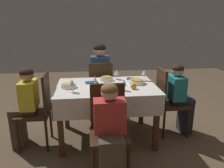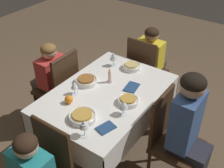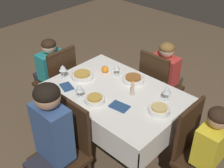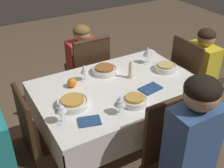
# 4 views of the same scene
# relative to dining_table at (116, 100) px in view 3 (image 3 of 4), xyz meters

# --- Properties ---
(ground_plane) EXTENTS (8.00, 8.00, 0.00)m
(ground_plane) POSITION_rel_dining_table_xyz_m (0.00, 0.00, -0.64)
(ground_plane) COLOR brown
(dining_table) EXTENTS (1.26, 0.86, 0.74)m
(dining_table) POSITION_rel_dining_table_xyz_m (0.00, 0.00, 0.00)
(dining_table) COLOR white
(dining_table) RESTS_ON ground_plane
(chair_north) EXTENTS (0.39, 0.39, 0.93)m
(chair_north) POSITION_rel_dining_table_xyz_m (-0.04, 0.65, -0.13)
(chair_north) COLOR #382314
(chair_north) RESTS_ON ground_plane
(chair_west) EXTENTS (0.39, 0.39, 0.93)m
(chair_west) POSITION_rel_dining_table_xyz_m (-0.85, -0.06, -0.13)
(chair_west) COLOR #382314
(chair_west) RESTS_ON ground_plane
(chair_east) EXTENTS (0.39, 0.39, 0.93)m
(chair_east) POSITION_rel_dining_table_xyz_m (0.85, 0.05, -0.13)
(chair_east) COLOR #382314
(chair_east) RESTS_ON ground_plane
(chair_south) EXTENTS (0.39, 0.39, 0.93)m
(chair_south) POSITION_rel_dining_table_xyz_m (-0.04, -0.65, -0.13)
(chair_south) COLOR #382314
(chair_south) RESTS_ON ground_plane
(person_adult_denim) EXTENTS (0.30, 0.34, 1.19)m
(person_adult_denim) POSITION_rel_dining_table_xyz_m (-0.04, 0.80, 0.03)
(person_adult_denim) COLOR #282833
(person_adult_denim) RESTS_ON ground_plane
(person_child_yellow) EXTENTS (0.33, 0.30, 1.01)m
(person_child_yellow) POSITION_rel_dining_table_xyz_m (-1.01, -0.06, -0.09)
(person_child_yellow) COLOR #4C4233
(person_child_yellow) RESTS_ON ground_plane
(person_child_teal) EXTENTS (0.33, 0.30, 0.99)m
(person_child_teal) POSITION_rel_dining_table_xyz_m (1.01, 0.05, -0.10)
(person_child_teal) COLOR #282833
(person_child_teal) RESTS_ON ground_plane
(person_child_red) EXTENTS (0.30, 0.33, 0.99)m
(person_child_red) POSITION_rel_dining_table_xyz_m (-0.04, -0.81, -0.10)
(person_child_red) COLOR #4C4233
(person_child_red) RESTS_ON ground_plane
(bowl_north) EXTENTS (0.18, 0.18, 0.06)m
(bowl_north) POSITION_rel_dining_table_xyz_m (0.02, 0.25, 0.13)
(bowl_north) COLOR white
(bowl_north) RESTS_ON dining_table
(wine_glass_north) EXTENTS (0.08, 0.08, 0.14)m
(wine_glass_north) POSITION_rel_dining_table_xyz_m (0.17, 0.29, 0.20)
(wine_glass_north) COLOR white
(wine_glass_north) RESTS_ON dining_table
(bowl_west) EXTENTS (0.19, 0.19, 0.06)m
(bowl_west) POSITION_rel_dining_table_xyz_m (-0.47, -0.03, 0.13)
(bowl_west) COLOR white
(bowl_west) RESTS_ON dining_table
(wine_glass_west) EXTENTS (0.08, 0.08, 0.16)m
(wine_glass_west) POSITION_rel_dining_table_xyz_m (-0.42, -0.21, 0.21)
(wine_glass_west) COLOR white
(wine_glass_west) RESTS_ON dining_table
(bowl_east) EXTENTS (0.22, 0.22, 0.06)m
(bowl_east) POSITION_rel_dining_table_xyz_m (0.41, 0.06, 0.13)
(bowl_east) COLOR white
(bowl_east) RESTS_ON dining_table
(wine_glass_east) EXTENTS (0.08, 0.08, 0.15)m
(wine_glass_east) POSITION_rel_dining_table_xyz_m (0.54, 0.19, 0.21)
(wine_glass_east) COLOR white
(wine_glass_east) RESTS_ON dining_table
(bowl_south) EXTENTS (0.21, 0.21, 0.06)m
(bowl_south) POSITION_rel_dining_table_xyz_m (-0.01, -0.24, 0.13)
(bowl_south) COLOR white
(bowl_south) RESTS_ON dining_table
(wine_glass_south) EXTENTS (0.07, 0.07, 0.14)m
(wine_glass_south) POSITION_rel_dining_table_xyz_m (0.19, -0.22, 0.19)
(wine_glass_south) COLOR white
(wine_glass_south) RESTS_ON dining_table
(candle_centerpiece) EXTENTS (0.05, 0.05, 0.15)m
(candle_centerpiece) POSITION_rel_dining_table_xyz_m (-0.14, -0.07, 0.16)
(candle_centerpiece) COLOR beige
(candle_centerpiece) RESTS_ON dining_table
(orange_fruit) EXTENTS (0.07, 0.07, 0.07)m
(orange_fruit) POSITION_rel_dining_table_xyz_m (0.31, -0.17, 0.14)
(orange_fruit) COLOR orange
(orange_fruit) RESTS_ON dining_table
(napkin_red_folded) EXTENTS (0.16, 0.13, 0.01)m
(napkin_red_folded) POSITION_rel_dining_table_xyz_m (0.38, 0.27, 0.11)
(napkin_red_folded) COLOR navy
(napkin_red_folded) RESTS_ON dining_table
(napkin_spare_side) EXTENTS (0.18, 0.13, 0.01)m
(napkin_spare_side) POSITION_rel_dining_table_xyz_m (-0.19, 0.15, 0.11)
(napkin_spare_side) COLOR navy
(napkin_spare_side) RESTS_ON dining_table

